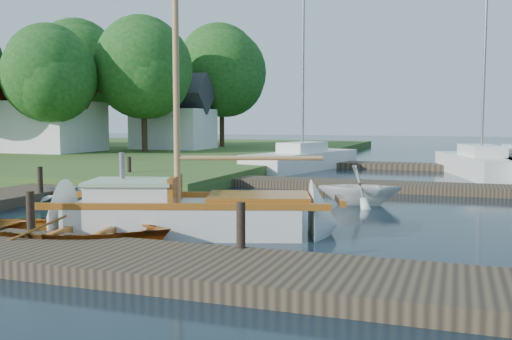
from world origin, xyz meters
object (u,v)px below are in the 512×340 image
(sailboat, at_px, (194,218))
(house_a, at_px, (46,113))
(tender_a, at_px, (94,189))
(tender_b, at_px, (360,183))
(house_c, at_px, (174,119))
(tree_4, at_px, (78,68))
(tree_3, at_px, (144,68))
(tree_7, at_px, (222,71))
(mooring_post_2, at_px, (241,225))
(dinghy, at_px, (74,225))
(mooring_post_4, at_px, (40,180))
(mooring_post_5, at_px, (129,167))
(marina_boat_0, at_px, (302,158))
(marina_boat_2, at_px, (481,163))
(mooring_post_1, at_px, (31,211))
(tree_2, at_px, (50,74))

(sailboat, height_order, house_a, sailboat)
(tender_a, xyz_separation_m, tender_b, (7.98, 1.94, 0.29))
(house_c, xyz_separation_m, tree_4, (-8.00, 0.05, 3.79))
(tree_3, distance_m, tree_7, 8.26)
(mooring_post_2, distance_m, tree_4, 36.28)
(dinghy, xyz_separation_m, tree_3, (-11.81, 22.75, 5.40))
(mooring_post_4, height_order, tender_b, tender_b)
(house_a, bearing_deg, tree_4, 108.28)
(sailboat, distance_m, house_a, 27.21)
(mooring_post_4, distance_m, house_a, 20.74)
(mooring_post_2, distance_m, mooring_post_5, 13.12)
(dinghy, distance_m, tender_b, 8.75)
(tree_3, bearing_deg, tender_b, -43.09)
(marina_boat_0, height_order, house_c, marina_boat_0)
(mooring_post_4, xyz_separation_m, tender_b, (9.28, 2.82, -0.06))
(marina_boat_0, xyz_separation_m, house_c, (-11.56, 8.10, 2.01))
(marina_boat_2, bearing_deg, tree_3, 61.94)
(mooring_post_4, bearing_deg, house_a, 129.09)
(mooring_post_5, xyz_separation_m, tender_a, (1.30, -4.11, -0.35))
(tender_b, bearing_deg, mooring_post_1, 134.62)
(tender_a, height_order, marina_boat_0, marina_boat_0)
(mooring_post_4, relative_size, sailboat, 0.08)
(marina_boat_2, distance_m, tree_7, 22.65)
(mooring_post_4, bearing_deg, mooring_post_1, -51.34)
(mooring_post_4, distance_m, tree_4, 27.26)
(tree_4, bearing_deg, dinghy, -53.48)
(mooring_post_1, xyz_separation_m, tree_2, (-15.00, 19.05, 4.55))
(tree_2, distance_m, tree_3, 5.68)
(mooring_post_2, bearing_deg, tree_4, 130.98)
(tree_4, bearing_deg, tender_a, -52.40)
(mooring_post_5, height_order, house_a, house_a)
(tree_2, bearing_deg, mooring_post_4, -51.95)
(marina_boat_2, relative_size, tree_3, 1.44)
(tree_2, bearing_deg, sailboat, -43.82)
(mooring_post_2, relative_size, marina_boat_2, 0.06)
(mooring_post_5, distance_m, tender_b, 9.53)
(marina_boat_2, bearing_deg, tender_a, 121.92)
(mooring_post_4, distance_m, marina_boat_2, 18.73)
(marina_boat_2, bearing_deg, mooring_post_2, 151.12)
(mooring_post_2, relative_size, tree_7, 0.09)
(tender_a, relative_size, marina_boat_0, 0.30)
(sailboat, relative_size, tender_a, 2.88)
(dinghy, bearing_deg, tree_7, 5.78)
(mooring_post_4, height_order, tender_a, mooring_post_4)
(tender_a, xyz_separation_m, tree_7, (-6.30, 25.16, 5.85))
(mooring_post_5, bearing_deg, dinghy, -63.62)
(mooring_post_4, height_order, sailboat, sailboat)
(tender_a, bearing_deg, house_a, 49.82)
(mooring_post_2, bearing_deg, mooring_post_1, 180.00)
(mooring_post_5, relative_size, tree_2, 0.10)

